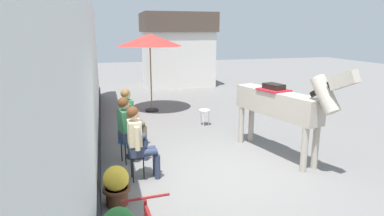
# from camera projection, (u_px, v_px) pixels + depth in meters

# --- Properties ---
(ground_plane) EXTENTS (40.00, 40.00, 0.00)m
(ground_plane) POSITION_uv_depth(u_px,v_px,m) (189.00, 129.00, 8.96)
(ground_plane) COLOR slate
(pub_facade_wall) EXTENTS (0.34, 14.00, 3.40)m
(pub_facade_wall) POSITION_uv_depth(u_px,v_px,m) (86.00, 88.00, 6.53)
(pub_facade_wall) COLOR white
(pub_facade_wall) RESTS_ON ground_plane
(distant_cottage) EXTENTS (3.40, 2.60, 3.50)m
(distant_cottage) POSITION_uv_depth(u_px,v_px,m) (177.00, 49.00, 15.81)
(distant_cottage) COLOR silver
(distant_cottage) RESTS_ON ground_plane
(seated_visitor_near) EXTENTS (0.61, 0.49, 1.39)m
(seated_visitor_near) POSITION_uv_depth(u_px,v_px,m) (138.00, 139.00, 5.78)
(seated_visitor_near) COLOR black
(seated_visitor_near) RESTS_ON ground_plane
(seated_visitor_middle) EXTENTS (0.61, 0.48, 1.39)m
(seated_visitor_middle) POSITION_uv_depth(u_px,v_px,m) (129.00, 126.00, 6.55)
(seated_visitor_middle) COLOR #194C99
(seated_visitor_middle) RESTS_ON ground_plane
(seated_visitor_far) EXTENTS (0.61, 0.48, 1.39)m
(seated_visitor_far) POSITION_uv_depth(u_px,v_px,m) (130.00, 114.00, 7.50)
(seated_visitor_far) COLOR gold
(seated_visitor_far) RESTS_ON ground_plane
(saddled_horse_center) EXTENTS (1.01, 2.94, 2.06)m
(saddled_horse_center) POSITION_uv_depth(u_px,v_px,m) (281.00, 104.00, 6.78)
(saddled_horse_center) COLOR #B2A899
(saddled_horse_center) RESTS_ON ground_plane
(flower_planter_far) EXTENTS (0.43, 0.43, 0.64)m
(flower_planter_far) POSITION_uv_depth(u_px,v_px,m) (116.00, 185.00, 5.02)
(flower_planter_far) COLOR brown
(flower_planter_far) RESTS_ON ground_plane
(cafe_parasol) EXTENTS (2.10, 2.10, 2.58)m
(cafe_parasol) POSITION_uv_depth(u_px,v_px,m) (150.00, 40.00, 10.42)
(cafe_parasol) COLOR black
(cafe_parasol) RESTS_ON ground_plane
(spare_stool_white) EXTENTS (0.32, 0.32, 0.46)m
(spare_stool_white) POSITION_uv_depth(u_px,v_px,m) (204.00, 112.00, 9.23)
(spare_stool_white) COLOR white
(spare_stool_white) RESTS_ON ground_plane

